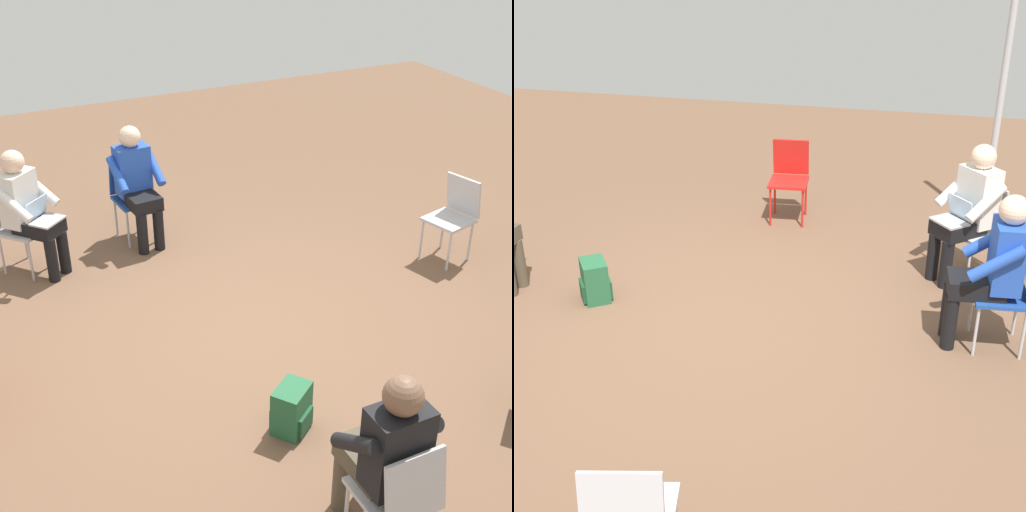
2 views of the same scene
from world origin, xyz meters
The scene contains 8 objects.
ground_plane centered at (0.00, 0.00, 0.00)m, with size 14.19×14.19×0.00m, color brown.
chair_northeast centered at (2.03, 1.50, 0.50)m, with size 0.59×0.58×0.85m.
chair_east centered at (2.23, 0.29, 0.50)m, with size 0.47×0.43×0.85m.
chair_north centered at (0.09, 2.36, 0.50)m, with size 0.43×0.47×0.85m.
person_with_laptop centered at (1.90, 1.39, 0.69)m, with size 0.64×0.63×1.24m.
person_in_blue centered at (2.07, 0.27, 0.69)m, with size 0.54×0.52×1.24m.
backpack_near_laptop_user centered at (-1.15, 0.22, 0.16)m, with size 0.33×0.34×0.36m.
tent_pole_near centered at (2.14, 2.66, 1.21)m, with size 0.07×0.07×2.41m, color #B2B2B7.
Camera 2 is at (1.57, -4.64, 3.07)m, focal length 50.00 mm.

